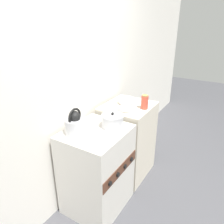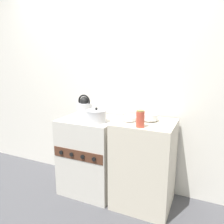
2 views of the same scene
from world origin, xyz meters
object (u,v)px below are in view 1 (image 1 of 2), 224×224
small_ceramic_bowl (125,108)px  cooking_pot (113,121)px  storage_jar (145,102)px  stove (97,170)px  kettle (75,124)px  enamel_bowl (126,100)px

small_ceramic_bowl → cooking_pot: bearing=-171.4°
small_ceramic_bowl → storage_jar: 0.23m
stove → cooking_pot: 0.54m
cooking_pot → small_ceramic_bowl: 0.36m
stove → kettle: kettle is taller
kettle → cooking_pot: (0.28, -0.22, -0.03)m
cooking_pot → enamel_bowl: cooking_pot is taller
small_ceramic_bowl → storage_jar: size_ratio=0.86×
stove → small_ceramic_bowl: bearing=-5.0°
cooking_pot → enamel_bowl: size_ratio=1.28×
storage_jar → cooking_pot: bearing=168.7°
small_ceramic_bowl → storage_jar: storage_jar is taller
kettle → small_ceramic_bowl: kettle is taller
storage_jar → kettle: bearing=158.2°
stove → enamel_bowl: 0.87m
kettle → storage_jar: (0.80, -0.32, 0.02)m
kettle → cooking_pot: size_ratio=1.18×
kettle → small_ceramic_bowl: 0.66m
stove → small_ceramic_bowl: (0.50, -0.04, 0.51)m
kettle → enamel_bowl: bearing=-5.0°
kettle → enamel_bowl: (0.83, -0.07, -0.02)m
stove → kettle: bearing=139.4°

